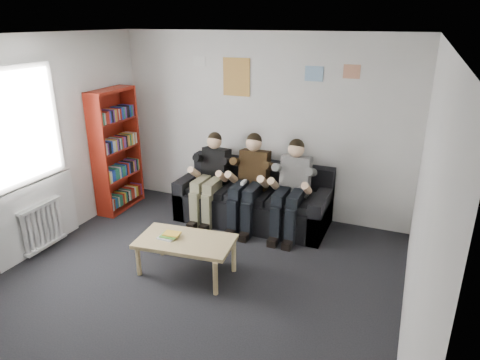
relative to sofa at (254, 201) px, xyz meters
The scene contains 14 objects.
room_shell 2.33m from the sofa, 91.41° to the right, with size 5.00×5.00×5.00m.
sofa is the anchor object (origin of this frame).
bookshelf 2.26m from the sofa, behind, with size 0.28×0.85×1.89m.
coffee_table 1.67m from the sofa, 97.60° to the right, with size 1.12×0.61×0.45m.
game_cases 1.74m from the sofa, 104.16° to the right, with size 0.23×0.20×0.05m.
person_left 0.73m from the sofa, 162.04° to the right, with size 0.39×0.84×1.31m.
person_middle 0.42m from the sofa, 90.00° to the right, with size 0.41×0.89×1.35m.
person_right 0.74m from the sofa, 18.09° to the right, with size 0.40×0.87×1.33m.
radiator 2.90m from the sofa, 139.49° to the right, with size 0.10×0.64×0.60m.
window 3.04m from the sofa, 140.42° to the right, with size 0.05×1.30×2.36m.
poster_large 1.85m from the sofa, 137.94° to the left, with size 0.42×0.01×0.55m, color gold.
poster_blue 2.01m from the sofa, 30.24° to the left, with size 0.25×0.01×0.20m, color #429CE3.
poster_pink 2.28m from the sofa, 18.77° to the left, with size 0.22×0.01×0.18m, color #BD3B84.
poster_sign 2.25m from the sofa, 158.82° to the left, with size 0.20×0.01×0.14m, color silver.
Camera 1 is at (2.11, -3.38, 2.85)m, focal length 32.00 mm.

